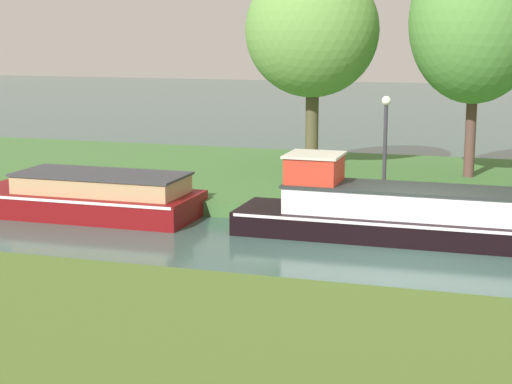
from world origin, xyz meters
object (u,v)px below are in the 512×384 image
(maroon_narrowboat, at_px, (90,197))
(willow_tree_left, at_px, (312,31))
(willow_tree_centre, at_px, (475,22))
(black_barge, at_px, (438,217))
(lamp_post, at_px, (385,136))

(maroon_narrowboat, distance_m, willow_tree_left, 9.05)
(maroon_narrowboat, height_order, willow_tree_centre, willow_tree_centre)
(black_barge, xyz_separation_m, willow_tree_left, (-4.70, 6.69, 4.22))
(black_barge, xyz_separation_m, willow_tree_centre, (0.27, 6.63, 4.48))
(willow_tree_centre, bearing_deg, willow_tree_left, 179.29)
(maroon_narrowboat, height_order, lamp_post, lamp_post)
(willow_tree_left, bearing_deg, black_barge, -54.92)
(willow_tree_centre, bearing_deg, lamp_post, -110.92)
(willow_tree_centre, bearing_deg, black_barge, -92.33)
(black_barge, distance_m, willow_tree_centre, 8.00)
(willow_tree_centre, relative_size, lamp_post, 2.53)
(maroon_narrowboat, relative_size, willow_tree_left, 0.93)
(black_barge, xyz_separation_m, lamp_post, (-1.56, 1.85, 1.59))
(lamp_post, bearing_deg, maroon_narrowboat, -166.13)
(maroon_narrowboat, bearing_deg, willow_tree_centre, 35.47)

